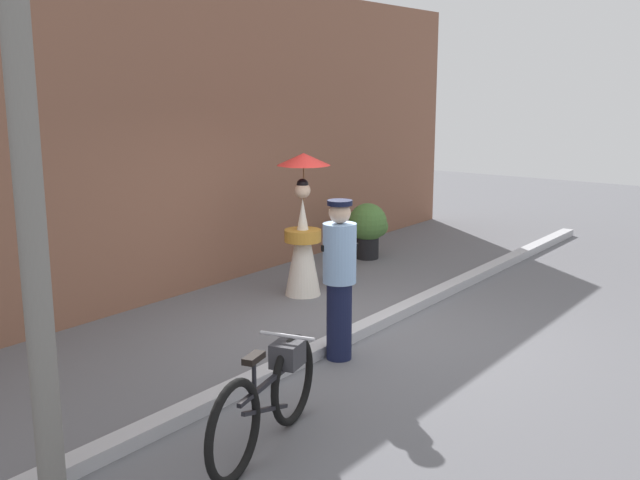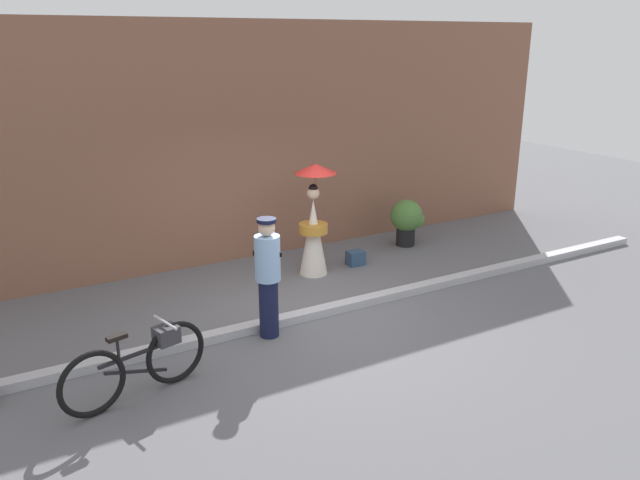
# 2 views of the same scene
# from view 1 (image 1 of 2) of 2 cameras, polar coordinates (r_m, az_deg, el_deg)

# --- Properties ---
(ground_plane) EXTENTS (30.00, 30.00, 0.00)m
(ground_plane) POSITION_cam_1_polar(r_m,az_deg,el_deg) (8.54, 3.27, -7.19)
(ground_plane) COLOR slate
(building_wall) EXTENTS (14.00, 0.40, 4.17)m
(building_wall) POSITION_cam_1_polar(r_m,az_deg,el_deg) (10.10, -11.35, 7.66)
(building_wall) COLOR brown
(building_wall) RESTS_ON ground_plane
(sidewalk_curb) EXTENTS (14.00, 0.20, 0.12)m
(sidewalk_curb) POSITION_cam_1_polar(r_m,az_deg,el_deg) (8.52, 3.28, -6.81)
(sidewalk_curb) COLOR #B2B2B7
(sidewalk_curb) RESTS_ON ground_plane
(bicycle_near_officer) EXTENTS (1.73, 0.58, 0.84)m
(bicycle_near_officer) POSITION_cam_1_polar(r_m,az_deg,el_deg) (5.90, -3.96, -11.82)
(bicycle_near_officer) COLOR black
(bicycle_near_officer) RESTS_ON ground_plane
(person_officer) EXTENTS (0.34, 0.34, 1.66)m
(person_officer) POSITION_cam_1_polar(r_m,az_deg,el_deg) (7.54, 1.49, -2.76)
(person_officer) COLOR #141938
(person_officer) RESTS_ON ground_plane
(person_with_parasol) EXTENTS (0.70, 0.70, 1.90)m
(person_with_parasol) POSITION_cam_1_polar(r_m,az_deg,el_deg) (9.87, -1.31, 0.90)
(person_with_parasol) COLOR silver
(person_with_parasol) RESTS_ON ground_plane
(potted_plant_by_door) EXTENTS (0.64, 0.62, 0.90)m
(potted_plant_by_door) POSITION_cam_1_polar(r_m,az_deg,el_deg) (12.05, 3.76, 1.04)
(potted_plant_by_door) COLOR black
(potted_plant_by_door) RESTS_ON ground_plane
(backpack_on_pavement) EXTENTS (0.30, 0.23, 0.26)m
(backpack_on_pavement) POSITION_cam_1_polar(r_m,az_deg,el_deg) (10.70, 1.53, -2.48)
(backpack_on_pavement) COLOR navy
(backpack_on_pavement) RESTS_ON ground_plane
(utility_pole) EXTENTS (0.18, 0.18, 4.80)m
(utility_pole) POSITION_cam_1_polar(r_m,az_deg,el_deg) (4.89, -21.61, 6.47)
(utility_pole) COLOR slate
(utility_pole) RESTS_ON ground_plane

